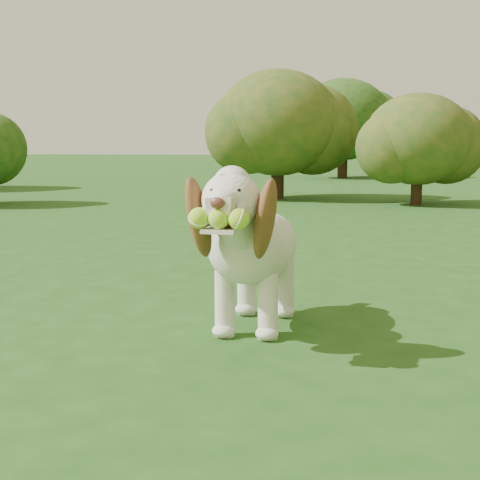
# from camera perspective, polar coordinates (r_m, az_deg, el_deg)

# --- Properties ---
(ground) EXTENTS (80.00, 80.00, 0.00)m
(ground) POSITION_cam_1_polar(r_m,az_deg,el_deg) (3.28, 2.19, -7.54)
(ground) COLOR #1D4614
(ground) RESTS_ON ground
(dog) EXTENTS (0.47, 1.18, 0.77)m
(dog) POSITION_cam_1_polar(r_m,az_deg,el_deg) (3.31, 0.95, -0.19)
(dog) COLOR silver
(dog) RESTS_ON ground
(shrub_b) EXTENTS (1.83, 1.83, 1.89)m
(shrub_b) POSITION_cam_1_polar(r_m,az_deg,el_deg) (10.90, 2.95, 9.06)
(shrub_b) COLOR #382314
(shrub_b) RESTS_ON ground
(shrub_i) EXTENTS (2.17, 2.17, 2.25)m
(shrub_i) POSITION_cam_1_polar(r_m,az_deg,el_deg) (17.05, 8.02, 9.24)
(shrub_i) COLOR #382314
(shrub_i) RESTS_ON ground
(shrub_c) EXTENTS (1.44, 1.44, 1.49)m
(shrub_c) POSITION_cam_1_polar(r_m,az_deg,el_deg) (10.14, 13.65, 7.61)
(shrub_c) COLOR #382314
(shrub_c) RESTS_ON ground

